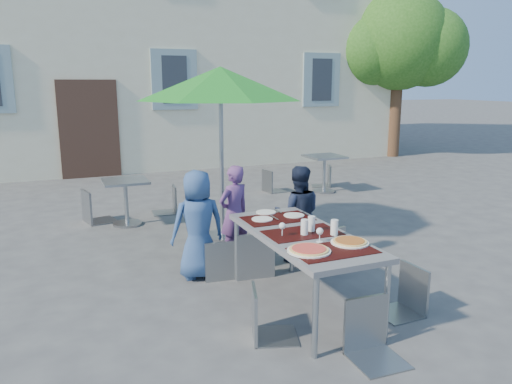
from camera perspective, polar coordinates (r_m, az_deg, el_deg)
name	(u,v)px	position (r m, az deg, el deg)	size (l,w,h in m)	color
ground	(345,279)	(5.72, 10.13, -9.80)	(90.00, 90.00, 0.00)	#404042
tree	(399,42)	(15.30, 16.08, 16.15)	(3.60, 3.00, 4.70)	#4F3321
dining_table	(302,238)	(4.77, 5.30, -5.31)	(0.80, 1.85, 0.76)	#48474C
pizza_near_left	(309,250)	(4.24, 6.06, -6.59)	(0.37, 0.37, 0.03)	white
pizza_near_right	(350,242)	(4.50, 10.67, -5.61)	(0.34, 0.34, 0.03)	white
glassware	(314,227)	(4.69, 6.59, -3.98)	(0.53, 0.38, 0.15)	silver
place_settings	(274,215)	(5.31, 2.12, -2.68)	(0.63, 0.46, 0.01)	white
child_0	(198,225)	(5.55, -6.65, -3.71)	(0.60, 0.39, 1.22)	#2E4C80
child_1	(234,214)	(6.05, -2.53, -2.47)	(0.43, 0.28, 1.18)	#613976
child_2	(298,214)	(6.02, 4.79, -2.58)	(0.58, 0.33, 1.18)	#192139
chair_0	(220,236)	(5.53, -4.19, -5.02)	(0.41, 0.41, 0.85)	gray
chair_1	(253,226)	(5.56, -0.35, -3.89)	(0.48, 0.48, 0.99)	#8F949A
chair_2	(326,222)	(5.82, 8.00, -3.45)	(0.52, 0.52, 0.96)	gray
chair_3	(265,284)	(4.25, 1.07, -10.47)	(0.48, 0.48, 0.85)	gray
chair_4	(408,263)	(4.91, 16.98, -7.73)	(0.40, 0.40, 0.86)	gray
chair_5	(374,295)	(4.08, 13.34, -11.43)	(0.41, 0.42, 0.89)	gray
patio_umbrella	(220,86)	(6.59, -4.08, 12.04)	(2.18, 2.18, 2.34)	#95979C
cafe_table_0	(126,195)	(7.82, -14.66, -0.36)	(0.66, 0.66, 0.70)	#95979C
bg_chair_l_0	(92,186)	(8.09, -18.24, 0.61)	(0.52, 0.51, 0.98)	gray
bg_chair_r_0	(168,184)	(8.40, -9.98, 0.94)	(0.42, 0.42, 0.86)	gray
cafe_table_1	(324,167)	(9.94, 7.81, 2.80)	(0.69, 0.69, 0.73)	#95979C
bg_chair_l_1	(271,168)	(9.87, 1.75, 2.81)	(0.43, 0.42, 0.85)	gray
bg_chair_r_1	(325,163)	(10.52, 7.91, 3.31)	(0.50, 0.50, 0.85)	gray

